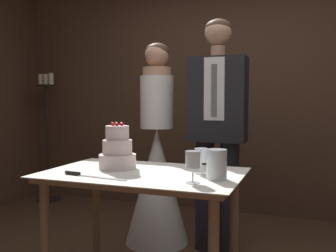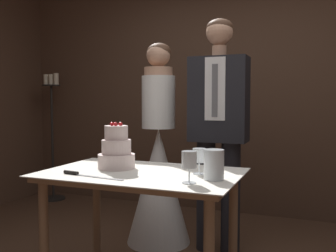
% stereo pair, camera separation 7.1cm
% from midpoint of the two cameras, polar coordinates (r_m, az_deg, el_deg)
% --- Properties ---
extents(wall_back, '(5.45, 0.12, 2.93)m').
position_cam_midpoint_polar(wall_back, '(4.15, 9.71, 7.29)').
color(wall_back, '#513828').
rests_on(wall_back, ground_plane).
extents(cake_table, '(1.19, 0.75, 0.78)m').
position_cam_midpoint_polar(cake_table, '(2.31, -4.66, -9.59)').
color(cake_table, '#8E6B4C').
rests_on(cake_table, ground_plane).
extents(tiered_cake, '(0.24, 0.24, 0.30)m').
position_cam_midpoint_polar(tiered_cake, '(2.41, -8.52, -3.81)').
color(tiered_cake, beige).
rests_on(tiered_cake, cake_table).
extents(cake_knife, '(0.42, 0.07, 0.02)m').
position_cam_midpoint_polar(cake_knife, '(2.22, -13.70, -7.23)').
color(cake_knife, silver).
rests_on(cake_knife, cake_table).
extents(wine_glass_near, '(0.08, 0.08, 0.15)m').
position_cam_midpoint_polar(wine_glass_near, '(2.21, 4.17, -4.59)').
color(wine_glass_near, silver).
rests_on(wine_glass_near, cake_table).
extents(wine_glass_middle, '(0.08, 0.08, 0.17)m').
position_cam_midpoint_polar(wine_glass_middle, '(1.96, 2.77, -5.26)').
color(wine_glass_middle, silver).
rests_on(wine_glass_middle, cake_table).
extents(hurricane_candle, '(0.11, 0.11, 0.17)m').
position_cam_midpoint_polar(hurricane_candle, '(2.07, 6.46, -5.93)').
color(hurricane_candle, silver).
rests_on(hurricane_candle, cake_table).
extents(bride, '(0.54, 0.54, 1.69)m').
position_cam_midpoint_polar(bride, '(3.20, -2.33, -6.79)').
color(bride, white).
rests_on(bride, ground_plane).
extents(groom, '(0.45, 0.25, 1.85)m').
position_cam_midpoint_polar(groom, '(2.99, 6.87, 0.69)').
color(groom, black).
rests_on(groom, ground_plane).
extents(candle_stand, '(0.28, 0.28, 1.54)m').
position_cam_midpoint_polar(candle_stand, '(4.78, -18.35, -1.42)').
color(candle_stand, black).
rests_on(candle_stand, ground_plane).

